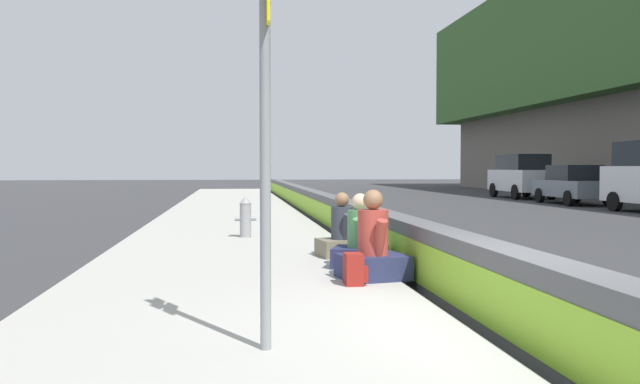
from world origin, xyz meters
TOP-DOWN VIEW (x-y plane):
  - ground_plane at (0.00, 0.00)m, footprint 160.00×160.00m
  - sidewalk_strip at (0.00, 2.65)m, footprint 80.00×4.40m
  - jersey_barrier at (0.00, 0.00)m, footprint 76.00×0.45m
  - route_sign_post at (-0.41, 2.35)m, footprint 0.44×0.09m
  - fire_hydrant at (8.39, 2.36)m, footprint 0.26×0.46m
  - seated_person_foreground at (2.87, 0.77)m, footprint 0.88×0.98m
  - seated_person_middle at (3.91, 0.75)m, footprint 0.89×0.96m
  - seated_person_rear at (5.14, 0.82)m, footprint 0.78×0.87m
  - backpack at (2.44, 1.10)m, footprint 0.32×0.28m
  - parked_car_midline at (21.66, -12.10)m, footprint 4.57×2.08m
  - parked_car_far at (27.33, -12.29)m, footprint 4.85×2.17m

SIDE VIEW (x-z plane):
  - ground_plane at x=0.00m, z-range 0.00..0.00m
  - sidewalk_strip at x=0.00m, z-range 0.00..0.14m
  - backpack at x=2.44m, z-range 0.13..0.53m
  - jersey_barrier at x=0.00m, z-range 0.00..0.85m
  - seated_person_rear at x=5.14m, z-range -0.06..1.01m
  - seated_person_middle at x=3.91m, z-range -0.07..1.03m
  - seated_person_foreground at x=2.87m, z-range -0.08..1.11m
  - fire_hydrant at x=8.39m, z-range 0.15..1.03m
  - parked_car_midline at x=21.66m, z-range 0.01..1.72m
  - parked_car_far at x=27.33m, z-range 0.04..2.32m
  - route_sign_post at x=-0.41m, z-range 0.41..4.01m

